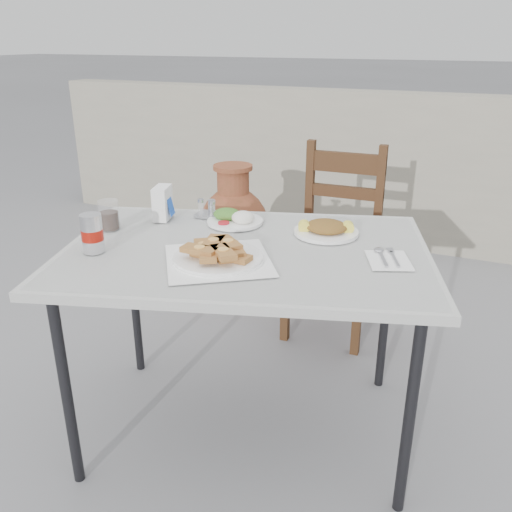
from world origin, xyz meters
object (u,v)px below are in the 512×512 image
at_px(salad_chopped_plate, 326,229).
at_px(soda_can, 92,233).
at_px(napkin_holder, 163,203).
at_px(pide_plate, 218,252).
at_px(chair, 335,239).
at_px(salad_rice_plate, 234,218).
at_px(terracotta_urn, 234,233).
at_px(condiment_caddy, 209,210).
at_px(cola_glass, 109,216).
at_px(cafe_table, 246,261).

relative_size(salad_chopped_plate, soda_can, 1.81).
bearing_deg(salad_chopped_plate, napkin_holder, -172.20).
height_order(pide_plate, chair, chair).
xyz_separation_m(pide_plate, salad_chopped_plate, (0.27, 0.43, -0.01)).
xyz_separation_m(pide_plate, salad_rice_plate, (-0.13, 0.41, -0.01)).
bearing_deg(terracotta_urn, salad_chopped_plate, -47.74).
distance_m(condiment_caddy, terracotta_urn, 1.16).
xyz_separation_m(pide_plate, napkin_holder, (-0.44, 0.33, 0.04)).
bearing_deg(pide_plate, salad_rice_plate, 107.90).
bearing_deg(cola_glass, chair, 56.44).
bearing_deg(salad_rice_plate, napkin_holder, -166.38).
bearing_deg(pide_plate, napkin_holder, 143.23).
distance_m(salad_chopped_plate, terracotta_urn, 1.43).
height_order(soda_can, terracotta_urn, soda_can).
distance_m(pide_plate, terracotta_urn, 1.64).
bearing_deg(salad_rice_plate, pide_plate, -72.10).
xyz_separation_m(pide_plate, terracotta_urn, (-0.64, 1.43, -0.49)).
height_order(cafe_table, soda_can, soda_can).
bearing_deg(chair, condiment_caddy, -119.95).
xyz_separation_m(soda_can, condiment_caddy, (0.19, 0.55, -0.05)).
bearing_deg(cola_glass, terracotta_urn, 92.69).
xyz_separation_m(salad_rice_plate, condiment_caddy, (-0.14, 0.03, 0.01)).
relative_size(cafe_table, soda_can, 11.08).
height_order(salad_rice_plate, chair, chair).
bearing_deg(chair, pide_plate, -97.45).
xyz_separation_m(soda_can, cola_glass, (-0.11, 0.24, -0.02)).
relative_size(soda_can, napkin_holder, 1.00).
height_order(cafe_table, chair, chair).
bearing_deg(condiment_caddy, chair, 61.85).
bearing_deg(terracotta_urn, cafe_table, -62.14).
bearing_deg(napkin_holder, salad_chopped_plate, -8.08).
bearing_deg(pide_plate, terracotta_urn, 114.00).
height_order(salad_chopped_plate, napkin_holder, napkin_holder).
distance_m(soda_can, condiment_caddy, 0.58).
height_order(pide_plate, salad_rice_plate, pide_plate).
distance_m(chair, terracotta_urn, 0.81).
height_order(pide_plate, soda_can, soda_can).
bearing_deg(condiment_caddy, soda_can, -109.37).
xyz_separation_m(chair, terracotta_urn, (-0.75, 0.26, -0.15)).
distance_m(salad_chopped_plate, condiment_caddy, 0.55).
relative_size(salad_rice_plate, napkin_holder, 1.66).
bearing_deg(cafe_table, soda_can, -151.94).
height_order(soda_can, condiment_caddy, soda_can).
height_order(cola_glass, condiment_caddy, cola_glass).
relative_size(condiment_caddy, terracotta_urn, 0.14).
bearing_deg(soda_can, condiment_caddy, 70.63).
relative_size(salad_rice_plate, condiment_caddy, 2.01).
bearing_deg(chair, soda_can, -116.33).
bearing_deg(salad_rice_plate, terracotta_urn, 116.28).
xyz_separation_m(cola_glass, chair, (0.69, 1.04, -0.35)).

